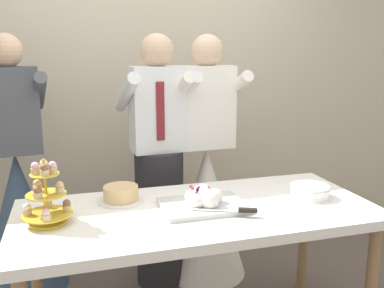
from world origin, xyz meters
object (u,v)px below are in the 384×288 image
main_cake_tray (204,201)px  person_groom (159,176)px  round_cake (121,194)px  cupcake_stand (46,198)px  person_bride (206,194)px  person_guest (19,204)px  plate_stack (310,191)px  dessert_table (198,222)px

main_cake_tray → person_groom: person_groom is taller
main_cake_tray → round_cake: bearing=150.5°
cupcake_stand → person_bride: (1.00, 0.70, -0.31)m
person_groom → person_guest: size_ratio=1.00×
person_groom → person_guest: 0.92m
person_bride → person_guest: 1.24m
cupcake_stand → person_guest: size_ratio=0.18×
round_cake → person_groom: person_groom is taller
plate_stack → person_bride: (-0.35, 0.73, -0.23)m
person_groom → person_guest: (-0.89, 0.18, -0.16)m
cupcake_stand → person_guest: person_guest is taller
main_cake_tray → person_guest: size_ratio=0.26×
cupcake_stand → main_cake_tray: cupcake_stand is taller
plate_stack → main_cake_tray: bearing=179.8°
cupcake_stand → round_cake: (0.36, 0.20, -0.08)m
cupcake_stand → plate_stack: 1.35m
cupcake_stand → plate_stack: (1.35, -0.03, -0.09)m
dessert_table → person_guest: bearing=136.9°
cupcake_stand → round_cake: 0.42m
dessert_table → round_cake: round_cake is taller
person_groom → person_guest: bearing=168.4°
round_cake → person_guest: (-0.58, 0.67, -0.23)m
person_groom → dessert_table: bearing=-85.8°
cupcake_stand → main_cake_tray: 0.75m
dessert_table → main_cake_tray: size_ratio=4.23×
dessert_table → person_groom: (-0.05, 0.70, 0.05)m
cupcake_stand → main_cake_tray: size_ratio=0.72×
dessert_table → person_bride: bearing=68.5°
dessert_table → plate_stack: bearing=-1.0°
dessert_table → cupcake_stand: (-0.72, 0.01, 0.20)m
plate_stack → cupcake_stand: bearing=178.9°
dessert_table → person_guest: (-0.94, 0.88, -0.12)m
cupcake_stand → main_cake_tray: bearing=-1.7°
main_cake_tray → plate_stack: main_cake_tray is taller
plate_stack → round_cake: size_ratio=0.89×
cupcake_stand → person_groom: size_ratio=0.18×
main_cake_tray → person_bride: bearing=70.6°
plate_stack → round_cake: (-0.99, 0.22, 0.01)m
dessert_table → person_bride: (0.28, 0.72, -0.12)m
main_cake_tray → plate_stack: bearing=-0.2°
main_cake_tray → person_bride: (0.26, 0.73, -0.23)m
round_cake → person_bride: 0.85m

